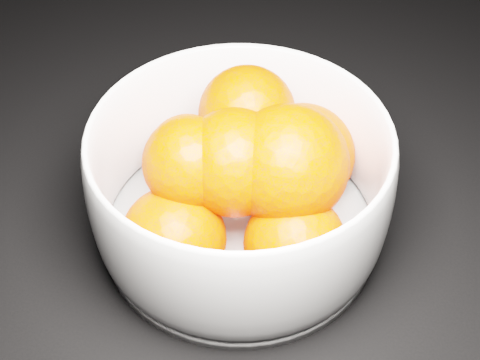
# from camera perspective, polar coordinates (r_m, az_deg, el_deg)

# --- Properties ---
(bowl) EXTENTS (0.25, 0.25, 0.12)m
(bowl) POSITION_cam_1_polar(r_m,az_deg,el_deg) (0.55, 0.00, -0.45)
(bowl) COLOR silver
(bowl) RESTS_ON ground
(orange_pile) EXTENTS (0.18, 0.20, 0.14)m
(orange_pile) POSITION_cam_1_polar(r_m,az_deg,el_deg) (0.54, 0.79, 0.62)
(orange_pile) COLOR #EA3400
(orange_pile) RESTS_ON bowl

